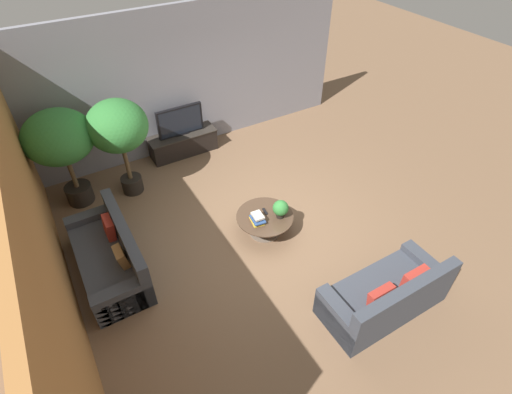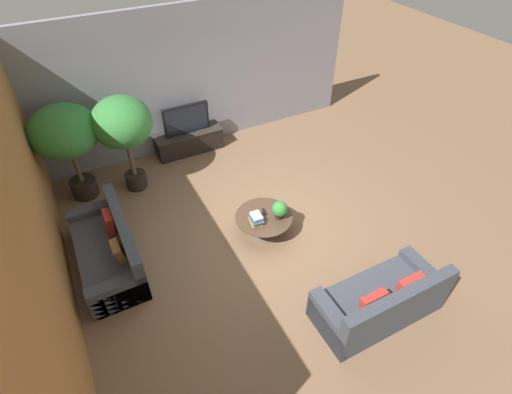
% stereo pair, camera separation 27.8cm
% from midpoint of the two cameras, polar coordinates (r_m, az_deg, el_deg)
% --- Properties ---
extents(ground_plane, '(24.00, 24.00, 0.00)m').
position_cam_midpoint_polar(ground_plane, '(7.12, 0.11, -4.51)').
color(ground_plane, brown).
extents(back_wall_stone, '(7.40, 0.12, 3.00)m').
position_cam_midpoint_polar(back_wall_stone, '(8.75, -11.22, 16.00)').
color(back_wall_stone, gray).
rests_on(back_wall_stone, ground).
extents(side_wall_left, '(0.12, 7.40, 3.00)m').
position_cam_midpoint_polar(side_wall_left, '(5.79, -30.10, -3.84)').
color(side_wall_left, '#B2753D').
rests_on(side_wall_left, ground).
extents(media_console, '(1.47, 0.50, 0.49)m').
position_cam_midpoint_polar(media_console, '(8.99, -11.25, 7.57)').
color(media_console, black).
rests_on(media_console, ground).
extents(television, '(0.99, 0.13, 0.63)m').
position_cam_midpoint_polar(television, '(8.71, -11.71, 10.55)').
color(television, black).
rests_on(television, media_console).
extents(coffee_table, '(0.98, 0.98, 0.38)m').
position_cam_midpoint_polar(coffee_table, '(6.87, 0.10, -3.44)').
color(coffee_table, '#756656').
rests_on(coffee_table, ground).
extents(couch_by_wall, '(0.84, 1.96, 0.84)m').
position_cam_midpoint_polar(couch_by_wall, '(6.74, -21.18, -8.04)').
color(couch_by_wall, '#3D424C').
rests_on(couch_by_wall, ground).
extents(couch_near_entry, '(1.83, 0.84, 0.84)m').
position_cam_midpoint_polar(couch_near_entry, '(6.09, 16.78, -13.41)').
color(couch_near_entry, '#3D424C').
rests_on(couch_near_entry, ground).
extents(potted_palm_tall, '(1.19, 1.19, 1.89)m').
position_cam_midpoint_polar(potted_palm_tall, '(7.69, -27.17, 7.16)').
color(potted_palm_tall, black).
rests_on(potted_palm_tall, ground).
extents(potted_palm_corner, '(1.07, 1.07, 1.93)m').
position_cam_midpoint_polar(potted_palm_corner, '(7.54, -20.14, 9.10)').
color(potted_palm_corner, black).
rests_on(potted_palm_corner, ground).
extents(potted_plant_tabletop, '(0.27, 0.27, 0.33)m').
position_cam_midpoint_polar(potted_plant_tabletop, '(6.66, 2.34, -1.67)').
color(potted_plant_tabletop, black).
rests_on(potted_plant_tabletop, coffee_table).
extents(book_stack, '(0.23, 0.31, 0.15)m').
position_cam_midpoint_polar(book_stack, '(6.65, -0.99, -3.10)').
color(book_stack, gold).
rests_on(book_stack, coffee_table).
extents(remote_black, '(0.06, 0.16, 0.02)m').
position_cam_midpoint_polar(remote_black, '(6.86, 0.13, -2.09)').
color(remote_black, black).
rests_on(remote_black, coffee_table).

